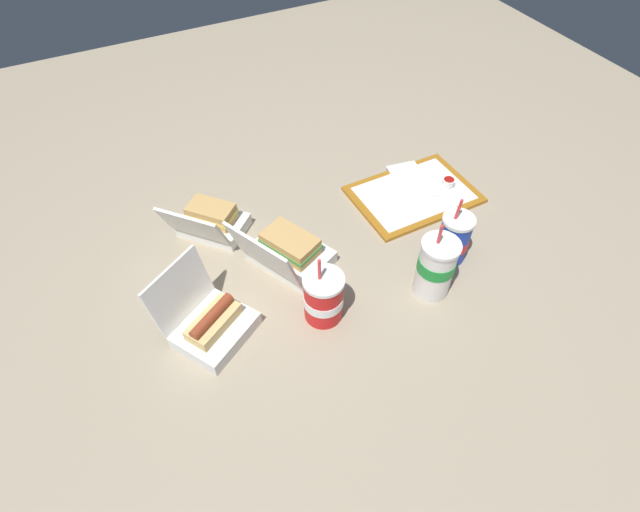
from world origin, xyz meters
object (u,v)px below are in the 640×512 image
object	(u,v)px
clamshell_sandwich_back	(288,251)
clamshell_sandwich_right	(211,221)
soda_cup_center	(454,239)
food_tray	(414,194)
ketchup_cup	(449,182)
soda_cup_corner	(323,297)
plastic_fork	(449,193)
soda_cup_left	(436,267)
clamshell_hotdog_center	(211,323)

from	to	relation	value
clamshell_sandwich_back	clamshell_sandwich_right	xyz separation A→B (m)	(0.15, -0.21, -0.00)
soda_cup_center	food_tray	bearing A→B (deg)	-101.95
clamshell_sandwich_back	soda_cup_center	bearing A→B (deg)	155.96
ketchup_cup	soda_cup_corner	bearing A→B (deg)	23.79
ketchup_cup	clamshell_sandwich_back	size ratio (longest dim) A/B	0.15
food_tray	soda_cup_corner	xyz separation A→B (m)	(0.45, 0.27, 0.06)
clamshell_sandwich_back	clamshell_sandwich_right	world-z (taller)	clamshell_sandwich_back
plastic_fork	soda_cup_left	bearing A→B (deg)	58.27
clamshell_hotdog_center	soda_cup_left	bearing A→B (deg)	166.79
clamshell_sandwich_back	soda_cup_corner	xyz separation A→B (m)	(-0.01, 0.20, 0.03)
food_tray	clamshell_hotdog_center	bearing A→B (deg)	15.29
soda_cup_center	clamshell_sandwich_back	bearing A→B (deg)	-24.04
ketchup_cup	clamshell_sandwich_back	distance (m)	0.58
clamshell_sandwich_right	soda_cup_left	size ratio (longest dim) A/B	1.09
clamshell_hotdog_center	food_tray	bearing A→B (deg)	-164.71
food_tray	soda_cup_left	xyz separation A→B (m)	(0.17, 0.33, 0.08)
food_tray	soda_cup_left	world-z (taller)	soda_cup_left
food_tray	ketchup_cup	distance (m)	0.12
clamshell_hotdog_center	soda_cup_left	distance (m)	0.57
food_tray	clamshell_hotdog_center	world-z (taller)	clamshell_hotdog_center
plastic_fork	soda_cup_left	xyz separation A→B (m)	(0.26, 0.28, 0.08)
clamshell_sandwich_back	clamshell_sandwich_right	distance (m)	0.25
plastic_fork	clamshell_sandwich_right	world-z (taller)	clamshell_sandwich_right
clamshell_hotdog_center	clamshell_sandwich_back	bearing A→B (deg)	-154.40
clamshell_sandwich_back	soda_cup_center	distance (m)	0.45
food_tray	soda_cup_corner	size ratio (longest dim) A/B	1.85
soda_cup_left	plastic_fork	bearing A→B (deg)	-133.57
clamshell_sandwich_back	soda_cup_left	bearing A→B (deg)	139.14
plastic_fork	clamshell_hotdog_center	world-z (taller)	clamshell_hotdog_center
soda_cup_left	clamshell_sandwich_back	bearing A→B (deg)	-40.86
clamshell_sandwich_right	soda_cup_corner	distance (m)	0.43
clamshell_sandwich_back	soda_cup_center	size ratio (longest dim) A/B	1.32
plastic_fork	clamshell_sandwich_back	bearing A→B (deg)	14.19
plastic_fork	soda_cup_center	xyz separation A→B (m)	(0.15, 0.20, 0.06)
clamshell_hotdog_center	plastic_fork	bearing A→B (deg)	-169.79
ketchup_cup	soda_cup_corner	xyz separation A→B (m)	(0.57, 0.25, 0.04)
ketchup_cup	plastic_fork	distance (m)	0.04
soda_cup_left	soda_cup_corner	distance (m)	0.29
clamshell_sandwich_back	soda_cup_left	world-z (taller)	soda_cup_left
soda_cup_corner	clamshell_sandwich_back	bearing A→B (deg)	-87.97
soda_cup_left	clamshell_sandwich_right	bearing A→B (deg)	-46.23
food_tray	soda_cup_center	world-z (taller)	soda_cup_center
clamshell_sandwich_right	clamshell_hotdog_center	distance (m)	0.35
ketchup_cup	clamshell_sandwich_right	distance (m)	0.74
food_tray	ketchup_cup	size ratio (longest dim) A/B	9.32
clamshell_sandwich_right	food_tray	bearing A→B (deg)	167.68
clamshell_sandwich_back	soda_cup_corner	bearing A→B (deg)	92.03
ketchup_cup	soda_cup_left	bearing A→B (deg)	47.36
clamshell_sandwich_right	clamshell_hotdog_center	bearing A→B (deg)	71.26
food_tray	soda_cup_center	distance (m)	0.27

